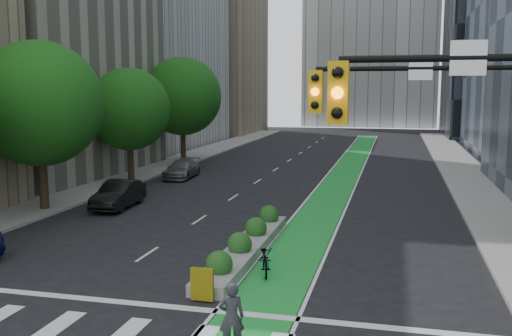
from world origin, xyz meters
The scene contains 15 objects.
ground centered at (0.00, 0.00, 0.00)m, with size 160.00×160.00×0.00m, color black.
sidewalk_left centered at (-11.80, 25.00, 0.07)m, with size 3.60×90.00×0.15m, color gray.
sidewalk_right centered at (11.80, 25.00, 0.07)m, with size 3.60×90.00×0.15m, color gray.
bike_lane_paint centered at (3.00, 30.00, 0.01)m, with size 2.20×70.00×0.01m, color green.
building_tan_far centered at (-20.00, 66.00, 13.00)m, with size 14.00×16.00×26.00m, color tan.
building_dark_end centered at (20.00, 68.00, 14.00)m, with size 14.00×18.00×28.00m, color black.
tree_mid centered at (-11.00, 12.00, 5.57)m, with size 6.40×6.40×8.78m.
tree_midfar centered at (-11.00, 22.00, 4.95)m, with size 5.60×5.60×7.76m.
tree_far centered at (-11.00, 32.00, 5.69)m, with size 6.60×6.60×9.00m.
signal_right centered at (8.67, 0.47, 4.80)m, with size 5.82×0.51×7.20m.
median_planter centered at (1.20, 7.04, 0.37)m, with size 1.20×10.26×1.10m.
bicycle centered at (2.42, 4.91, 0.52)m, with size 0.69×1.98×1.04m, color gray.
cyclist centered at (2.95, -1.07, 0.86)m, with size 0.63×0.41×1.73m, color #312D36.
parked_car_left_mid centered at (-7.64, 13.68, 0.72)m, with size 1.52×4.35×1.43m, color black.
parked_car_left_far centered at (-8.13, 24.21, 0.65)m, with size 1.81×4.45×1.29m, color #595C5E.
Camera 1 is at (6.66, -13.66, 6.31)m, focal length 40.00 mm.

